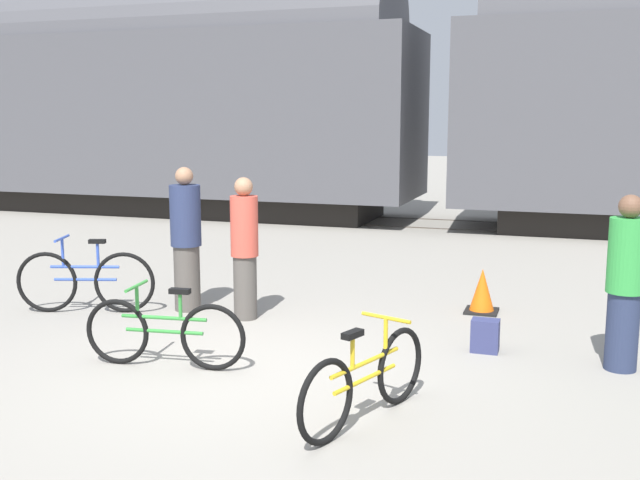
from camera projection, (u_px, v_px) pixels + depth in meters
name	position (u px, v px, depth m)	size (l,w,h in m)	color
ground_plane	(242.00, 372.00, 7.10)	(80.00, 80.00, 0.00)	gray
freight_train	(438.00, 86.00, 16.39)	(52.88, 3.17, 5.83)	black
rail_near	(429.00, 228.00, 16.22)	(64.88, 0.07, 0.01)	#4C4238
rail_far	(440.00, 220.00, 17.56)	(64.88, 0.07, 0.01)	#4C4238
bicycle_yellow	(366.00, 380.00, 5.89)	(0.62, 1.60, 0.81)	black
bicycle_green	(164.00, 332.00, 7.19)	(1.62, 0.46, 0.81)	black
bicycle_blue	(85.00, 281.00, 9.21)	(1.66, 0.59, 0.94)	black
person_in_navy	(186.00, 240.00, 9.25)	(0.38, 0.38, 1.79)	#514C47
person_in_green	(625.00, 284.00, 7.04)	(0.35, 0.35, 1.69)	#283351
person_in_red	(245.00, 248.00, 8.85)	(0.33, 0.33, 1.70)	#514C47
backpack	(485.00, 336.00, 7.69)	(0.28, 0.20, 0.34)	navy
traffic_cone	(482.00, 292.00, 9.23)	(0.40, 0.40, 0.55)	black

